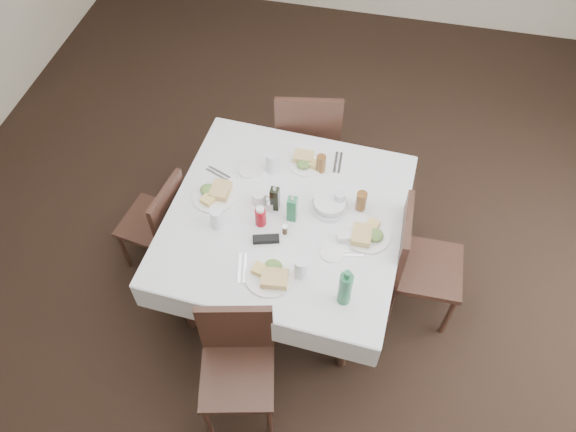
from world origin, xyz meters
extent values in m
plane|color=black|center=(0.00, 0.00, 0.00)|extent=(7.00, 7.00, 0.00)
cylinder|color=black|center=(-0.67, -0.48, 0.36)|extent=(0.06, 0.06, 0.72)
cylinder|color=black|center=(-0.62, 0.57, 0.36)|extent=(0.06, 0.06, 0.72)
cylinder|color=black|center=(0.38, -0.53, 0.36)|extent=(0.06, 0.06, 0.72)
cylinder|color=black|center=(0.44, 0.52, 0.36)|extent=(0.06, 0.06, 0.72)
cube|color=black|center=(-0.12, 0.02, 0.73)|extent=(1.38, 1.38, 0.03)
cube|color=white|center=(-0.12, 0.02, 0.76)|extent=(1.52, 1.52, 0.01)
cube|color=white|center=(-0.08, 0.74, 0.65)|extent=(1.45, 0.09, 0.22)
cube|color=white|center=(-0.15, -0.70, 0.65)|extent=(1.45, 0.09, 0.22)
cube|color=white|center=(0.61, -0.02, 0.65)|extent=(0.09, 1.45, 0.22)
cube|color=white|center=(-0.84, 0.06, 0.65)|extent=(0.09, 1.45, 0.22)
cube|color=black|center=(-0.18, 1.05, 0.49)|extent=(0.55, 0.55, 0.04)
cube|color=black|center=(-0.14, 0.84, 0.75)|extent=(0.48, 0.12, 0.52)
cylinder|color=black|center=(-0.01, 1.29, 0.24)|extent=(0.04, 0.04, 0.49)
cylinder|color=black|center=(0.06, 0.88, 0.24)|extent=(0.04, 0.04, 0.49)
cylinder|color=black|center=(-0.41, 1.22, 0.24)|extent=(0.04, 0.04, 0.49)
cylinder|color=black|center=(-0.34, 0.81, 0.24)|extent=(0.04, 0.04, 0.49)
cube|color=black|center=(-0.19, -0.93, 0.43)|extent=(0.51, 0.51, 0.04)
cube|color=black|center=(-0.23, -0.74, 0.66)|extent=(0.42, 0.13, 0.46)
cylinder|color=black|center=(-0.32, -1.15, 0.22)|extent=(0.03, 0.03, 0.43)
cylinder|color=black|center=(-0.41, -0.79, 0.22)|extent=(0.03, 0.03, 0.43)
cylinder|color=black|center=(0.03, -1.06, 0.22)|extent=(0.03, 0.03, 0.43)
cylinder|color=black|center=(-0.05, -0.71, 0.22)|extent=(0.03, 0.03, 0.43)
cube|color=black|center=(0.82, 0.03, 0.45)|extent=(0.45, 0.45, 0.04)
cube|color=black|center=(0.62, 0.03, 0.69)|extent=(0.05, 0.44, 0.48)
cylinder|color=black|center=(1.02, -0.15, 0.23)|extent=(0.04, 0.04, 0.45)
cylinder|color=black|center=(0.63, -0.16, 0.23)|extent=(0.04, 0.04, 0.45)
cylinder|color=black|center=(1.01, 0.23, 0.23)|extent=(0.04, 0.04, 0.45)
cylinder|color=black|center=(0.63, 0.22, 0.23)|extent=(0.04, 0.04, 0.45)
cube|color=black|center=(-1.08, 0.02, 0.41)|extent=(0.45, 0.45, 0.04)
cube|color=black|center=(-0.90, -0.01, 0.62)|extent=(0.10, 0.40, 0.43)
cylinder|color=black|center=(-1.22, 0.22, 0.20)|extent=(0.03, 0.03, 0.41)
cylinder|color=black|center=(-0.88, 0.16, 0.20)|extent=(0.03, 0.03, 0.41)
cylinder|color=black|center=(-1.27, -0.12, 0.20)|extent=(0.03, 0.03, 0.41)
cylinder|color=black|center=(-0.94, -0.18, 0.20)|extent=(0.03, 0.03, 0.41)
cylinder|color=white|center=(-0.08, 0.48, 0.77)|extent=(0.24, 0.24, 0.01)
cube|color=tan|center=(-0.11, 0.51, 0.80)|extent=(0.13, 0.10, 0.04)
cube|color=#F0D45F|center=(-0.04, 0.46, 0.79)|extent=(0.10, 0.09, 0.03)
ellipsoid|color=#3C712B|center=(-0.09, 0.44, 0.80)|extent=(0.09, 0.08, 0.04)
cylinder|color=white|center=(-0.11, -0.43, 0.77)|extent=(0.29, 0.29, 0.02)
cube|color=tan|center=(-0.07, -0.46, 0.80)|extent=(0.16, 0.14, 0.05)
cube|color=#F0D45F|center=(-0.16, -0.42, 0.80)|extent=(0.11, 0.10, 0.04)
ellipsoid|color=#3C712B|center=(-0.10, -0.38, 0.80)|extent=(0.11, 0.10, 0.05)
cylinder|color=white|center=(0.40, -0.02, 0.77)|extent=(0.28, 0.28, 0.01)
cube|color=tan|center=(0.37, -0.05, 0.80)|extent=(0.12, 0.15, 0.05)
cube|color=#F0D45F|center=(0.42, 0.03, 0.80)|extent=(0.10, 0.11, 0.04)
ellipsoid|color=#3C712B|center=(0.45, -0.03, 0.80)|extent=(0.11, 0.09, 0.05)
cylinder|color=white|center=(-0.60, 0.07, 0.77)|extent=(0.28, 0.28, 0.01)
cube|color=tan|center=(-0.56, 0.10, 0.80)|extent=(0.12, 0.15, 0.05)
cube|color=#F0D45F|center=(-0.62, 0.02, 0.80)|extent=(0.10, 0.11, 0.04)
ellipsoid|color=#3C712B|center=(-0.64, 0.09, 0.80)|extent=(0.10, 0.09, 0.05)
cylinder|color=white|center=(-0.43, 0.35, 0.77)|extent=(0.18, 0.18, 0.01)
cylinder|color=white|center=(0.21, -0.19, 0.77)|extent=(0.15, 0.15, 0.01)
cylinder|color=silver|center=(-0.29, 0.37, 0.84)|extent=(0.08, 0.08, 0.15)
cylinder|color=silver|center=(0.06, -0.38, 0.83)|extent=(0.08, 0.08, 0.14)
cylinder|color=silver|center=(0.20, 0.17, 0.82)|extent=(0.07, 0.07, 0.12)
cylinder|color=silver|center=(-0.51, -0.14, 0.83)|extent=(0.08, 0.08, 0.14)
cylinder|color=brown|center=(0.03, 0.44, 0.83)|extent=(0.06, 0.06, 0.13)
cylinder|color=brown|center=(0.33, 0.18, 0.83)|extent=(0.07, 0.07, 0.14)
cylinder|color=silver|center=(0.14, 0.14, 0.78)|extent=(0.23, 0.23, 0.04)
cylinder|color=white|center=(0.14, 0.14, 0.81)|extent=(0.20, 0.20, 0.05)
cube|color=black|center=(-0.20, 0.07, 0.85)|extent=(0.05, 0.05, 0.18)
cone|color=silver|center=(-0.20, 0.07, 0.96)|extent=(0.03, 0.03, 0.05)
cube|color=#246E45|center=(-0.07, 0.01, 0.85)|extent=(0.06, 0.06, 0.19)
cone|color=silver|center=(-0.07, 0.01, 0.97)|extent=(0.03, 0.03, 0.05)
cylinder|color=#A00814|center=(-0.25, -0.07, 0.82)|extent=(0.07, 0.07, 0.13)
cylinder|color=white|center=(-0.25, -0.07, 0.90)|extent=(0.05, 0.05, 0.02)
cylinder|color=white|center=(-0.22, 0.03, 0.80)|extent=(0.04, 0.04, 0.07)
cylinder|color=silver|center=(-0.22, 0.03, 0.84)|extent=(0.04, 0.04, 0.01)
cylinder|color=#382B16|center=(-0.09, -0.11, 0.79)|extent=(0.03, 0.03, 0.06)
cylinder|color=silver|center=(-0.09, -0.11, 0.82)|extent=(0.03, 0.03, 0.01)
cylinder|color=white|center=(-0.30, 0.08, 0.77)|extent=(0.14, 0.14, 0.01)
cylinder|color=white|center=(-0.30, 0.08, 0.82)|extent=(0.09, 0.09, 0.09)
cylinder|color=black|center=(-0.30, 0.08, 0.85)|extent=(0.08, 0.08, 0.01)
torus|color=white|center=(-0.25, 0.08, 0.82)|extent=(0.06, 0.02, 0.06)
cube|color=black|center=(-0.19, -0.19, 0.78)|extent=(0.17, 0.09, 0.03)
cylinder|color=#246E45|center=(0.33, -0.49, 0.88)|extent=(0.08, 0.08, 0.25)
cylinder|color=#246E45|center=(0.33, -0.49, 1.03)|extent=(0.04, 0.04, 0.04)
cube|color=white|center=(0.27, -0.08, 0.79)|extent=(0.11, 0.08, 0.05)
cube|color=pink|center=(0.27, -0.08, 0.79)|extent=(0.08, 0.06, 0.02)
cube|color=silver|center=(0.11, 0.53, 0.77)|extent=(0.03, 0.19, 0.01)
cube|color=silver|center=(0.14, 0.53, 0.77)|extent=(0.03, 0.19, 0.01)
cube|color=silver|center=(-0.26, -0.41, 0.77)|extent=(0.06, 0.20, 0.01)
cube|color=silver|center=(-0.29, -0.42, 0.77)|extent=(0.06, 0.20, 0.01)
cube|color=silver|center=(0.32, -0.18, 0.77)|extent=(0.16, 0.04, 0.01)
cube|color=silver|center=(0.32, -0.16, 0.77)|extent=(0.16, 0.04, 0.01)
cube|color=silver|center=(-0.63, 0.27, 0.77)|extent=(0.17, 0.08, 0.01)
cube|color=silver|center=(-0.64, 0.25, 0.77)|extent=(0.17, 0.08, 0.01)
camera|label=1|loc=(0.36, -2.04, 3.56)|focal=35.00mm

